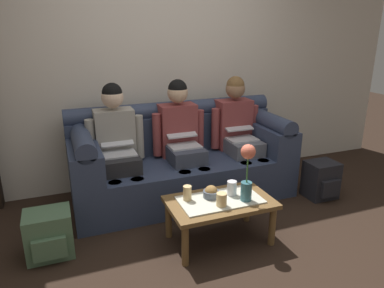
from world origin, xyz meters
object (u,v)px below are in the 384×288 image
(coffee_table, at_px, (220,206))
(cup_near_right, at_px, (222,199))
(cup_far_center, at_px, (232,188))
(backpack_right, at_px, (321,180))
(person_right, at_px, (238,129))
(couch, at_px, (181,162))
(flower_vase, at_px, (247,169))
(person_left, at_px, (117,143))
(backpack_left, at_px, (49,234))
(person_middle, at_px, (181,136))
(snack_bowl, at_px, (211,193))
(cup_near_left, at_px, (187,193))

(coffee_table, height_order, cup_near_right, cup_near_right)
(cup_far_center, xyz_separation_m, backpack_right, (1.22, 0.32, -0.25))
(cup_near_right, bearing_deg, backpack_right, 18.46)
(person_right, bearing_deg, couch, 179.67)
(flower_vase, bearing_deg, cup_far_center, 116.18)
(person_left, relative_size, cup_near_right, 11.56)
(cup_near_right, relative_size, backpack_left, 0.29)
(couch, bearing_deg, person_right, -0.33)
(person_middle, distance_m, snack_bowl, 0.92)
(couch, relative_size, person_right, 1.83)
(cup_near_left, bearing_deg, snack_bowl, -7.43)
(person_left, relative_size, snack_bowl, 9.31)
(person_left, height_order, cup_near_left, person_left)
(cup_near_right, bearing_deg, person_right, 56.66)
(cup_near_left, bearing_deg, person_middle, 73.68)
(person_right, relative_size, backpack_left, 3.32)
(person_left, relative_size, person_middle, 1.00)
(snack_bowl, bearing_deg, person_right, 51.46)
(person_left, xyz_separation_m, snack_bowl, (0.60, -0.89, -0.23))
(couch, xyz_separation_m, person_middle, (0.00, -0.00, 0.29))
(backpack_right, bearing_deg, person_left, 163.51)
(person_right, bearing_deg, cup_near_right, -123.34)
(cup_far_center, bearing_deg, backpack_left, 170.04)
(couch, bearing_deg, backpack_right, -23.88)
(person_right, xyz_separation_m, flower_vase, (-0.47, -1.04, -0.01))
(flower_vase, bearing_deg, cup_near_left, 158.50)
(person_middle, height_order, person_right, same)
(coffee_table, height_order, backpack_left, coffee_table)
(flower_vase, bearing_deg, cup_near_right, -176.30)
(cup_near_left, xyz_separation_m, backpack_left, (-1.07, 0.21, -0.26))
(couch, height_order, coffee_table, couch)
(cup_near_right, relative_size, backpack_right, 0.27)
(cup_far_center, bearing_deg, flower_vase, -63.82)
(coffee_table, height_order, cup_near_left, cup_near_left)
(cup_near_left, bearing_deg, cup_near_right, -41.09)
(couch, bearing_deg, snack_bowl, -93.53)
(couch, relative_size, coffee_table, 2.61)
(backpack_right, bearing_deg, cup_near_left, -170.28)
(person_left, bearing_deg, flower_vase, -50.99)
(couch, height_order, backpack_left, couch)
(flower_vase, xyz_separation_m, cup_far_center, (-0.06, 0.13, -0.21))
(couch, height_order, person_left, person_left)
(person_right, bearing_deg, cup_near_left, -136.38)
(snack_bowl, distance_m, cup_near_left, 0.20)
(couch, height_order, cup_near_left, couch)
(coffee_table, height_order, flower_vase, flower_vase)
(cup_near_right, distance_m, cup_far_center, 0.22)
(couch, xyz_separation_m, flower_vase, (0.19, -1.04, 0.28))
(person_right, distance_m, coffee_table, 1.20)
(person_middle, distance_m, cup_near_left, 0.93)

